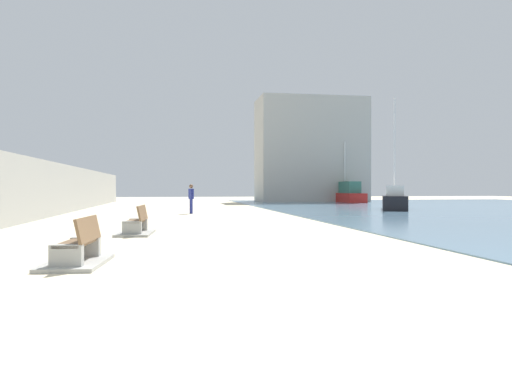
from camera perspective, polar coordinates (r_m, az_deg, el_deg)
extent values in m
plane|color=beige|center=(26.48, -7.98, -2.91)|extent=(120.00, 120.00, 0.00)
cube|color=#9E9E99|center=(27.28, -23.94, 0.29)|extent=(0.80, 64.00, 2.98)
cube|color=#9E9E99|center=(10.09, -20.95, -7.05)|extent=(0.61, 0.25, 0.50)
cube|color=#9E9E99|center=(11.43, -18.99, -6.16)|extent=(0.61, 0.25, 0.50)
cube|color=brown|center=(10.74, -19.91, -5.50)|extent=(0.63, 1.64, 0.06)
cube|color=brown|center=(10.66, -18.72, -4.03)|extent=(0.29, 1.61, 0.50)
cube|color=#9E9E99|center=(10.79, -19.90, -7.67)|extent=(1.27, 2.18, 0.08)
cube|color=#9E9E99|center=(16.47, -14.06, -4.12)|extent=(0.61, 0.25, 0.50)
cube|color=#9E9E99|center=(17.85, -13.34, -3.76)|extent=(0.61, 0.25, 0.50)
cube|color=brown|center=(17.14, -13.69, -3.26)|extent=(0.63, 1.64, 0.06)
cube|color=brown|center=(17.09, -12.93, -2.33)|extent=(0.29, 1.61, 0.50)
cube|color=#9E9E99|center=(17.17, -13.68, -4.63)|extent=(1.27, 2.18, 0.08)
cylinder|color=navy|center=(30.29, -7.53, -1.65)|extent=(0.12, 0.12, 0.89)
cylinder|color=navy|center=(30.18, -7.39, -1.65)|extent=(0.12, 0.12, 0.89)
cube|color=navy|center=(30.21, -7.46, -0.22)|extent=(0.32, 0.37, 0.63)
sphere|color=brown|center=(30.21, -7.46, 0.66)|extent=(0.24, 0.24, 0.24)
cylinder|color=navy|center=(30.40, -7.69, -0.16)|extent=(0.09, 0.09, 0.56)
cylinder|color=navy|center=(30.03, -7.23, -0.16)|extent=(0.09, 0.09, 0.56)
cube|color=black|center=(36.18, 15.61, -1.18)|extent=(3.58, 5.53, 0.98)
cube|color=white|center=(35.37, 15.65, 0.15)|extent=(1.95, 2.60, 0.71)
cylinder|color=silver|center=(36.55, 15.61, 5.03)|extent=(0.12, 0.12, 6.92)
cube|color=red|center=(54.14, 10.29, -0.63)|extent=(2.11, 6.98, 0.97)
cube|color=#337060|center=(53.16, 10.71, 0.53)|extent=(1.42, 3.09, 1.23)
cylinder|color=silver|center=(54.50, 10.16, 2.82)|extent=(0.12, 0.12, 5.58)
cube|color=#ADAAA3|center=(56.74, 6.30, 4.76)|extent=(12.00, 6.00, 11.61)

